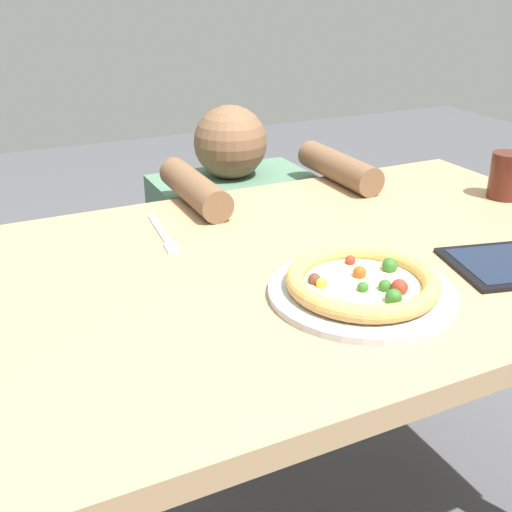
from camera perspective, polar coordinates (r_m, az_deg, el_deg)
The scene contains 5 objects.
dining_table at distance 1.15m, azimuth 3.21°, elevation -5.32°, with size 1.37×0.81×0.75m.
pizza_near at distance 0.99m, azimuth 9.77°, elevation -2.66°, with size 0.30×0.30×0.04m.
drink_cup_colored at distance 1.51m, azimuth 22.07°, elevation 6.88°, with size 0.07×0.07×0.10m.
fork at distance 1.22m, azimuth -8.53°, elevation 1.95°, with size 0.04×0.20×0.00m.
diner_seated at distance 1.78m, azimuth -2.06°, elevation -2.72°, with size 0.45×0.54×0.91m.
Camera 1 is at (-0.49, -0.87, 1.21)m, focal length 43.37 mm.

